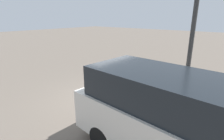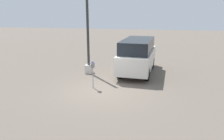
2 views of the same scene
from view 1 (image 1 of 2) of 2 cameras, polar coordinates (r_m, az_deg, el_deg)
The scene contains 4 objects.
ground_plane at distance 7.62m, azimuth -4.27°, elevation -9.31°, with size 80.00×80.00×0.00m, color #60564C.
parking_meter_near at distance 7.45m, azimuth 0.07°, elevation -1.06°, with size 0.22×0.16×1.44m.
lamp_post at distance 6.98m, azimuth 23.81°, elevation 2.99°, with size 0.44×0.44×5.75m.
parked_van at distance 4.26m, azimuth 19.90°, elevation -15.00°, with size 5.09×2.16×2.21m.
Camera 1 is at (4.77, -4.88, 3.39)m, focal length 28.00 mm.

